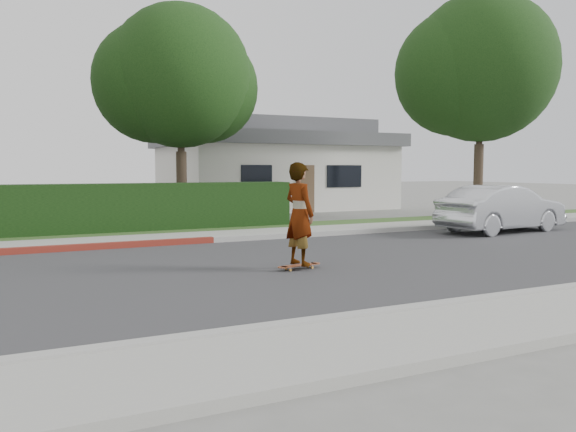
# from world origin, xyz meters

# --- Properties ---
(ground) EXTENTS (120.00, 120.00, 0.00)m
(ground) POSITION_xyz_m (0.00, 0.00, 0.00)
(ground) COLOR slate
(ground) RESTS_ON ground
(road) EXTENTS (60.00, 8.00, 0.01)m
(road) POSITION_xyz_m (0.00, 0.00, 0.01)
(road) COLOR #2D2D30
(road) RESTS_ON ground
(curb_near) EXTENTS (60.00, 0.20, 0.15)m
(curb_near) POSITION_xyz_m (0.00, -4.10, 0.07)
(curb_near) COLOR #9E9E99
(curb_near) RESTS_ON ground
(sidewalk_near) EXTENTS (60.00, 1.60, 0.12)m
(sidewalk_near) POSITION_xyz_m (0.00, -5.00, 0.06)
(sidewalk_near) COLOR gray
(sidewalk_near) RESTS_ON ground
(curb_far) EXTENTS (60.00, 0.20, 0.15)m
(curb_far) POSITION_xyz_m (0.00, 4.10, 0.07)
(curb_far) COLOR #9E9E99
(curb_far) RESTS_ON ground
(sidewalk_far) EXTENTS (60.00, 1.60, 0.12)m
(sidewalk_far) POSITION_xyz_m (0.00, 5.00, 0.06)
(sidewalk_far) COLOR gray
(sidewalk_far) RESTS_ON ground
(planting_strip) EXTENTS (60.00, 1.60, 0.10)m
(planting_strip) POSITION_xyz_m (0.00, 6.60, 0.05)
(planting_strip) COLOR #2D4C1E
(planting_strip) RESTS_ON ground
(hedge) EXTENTS (15.00, 1.00, 1.50)m
(hedge) POSITION_xyz_m (-3.00, 7.20, 0.75)
(hedge) COLOR black
(hedge) RESTS_ON ground
(tree_center) EXTENTS (5.66, 4.84, 7.44)m
(tree_center) POSITION_xyz_m (1.49, 9.19, 4.90)
(tree_center) COLOR #33261C
(tree_center) RESTS_ON ground
(tree_right) EXTENTS (6.32, 5.60, 8.56)m
(tree_right) POSITION_xyz_m (12.49, 6.69, 5.63)
(tree_right) COLOR #33261C
(tree_right) RESTS_ON ground
(house) EXTENTS (10.60, 8.60, 4.30)m
(house) POSITION_xyz_m (8.00, 16.00, 2.10)
(house) COLOR beige
(house) RESTS_ON ground
(skateboard) EXTENTS (0.97, 0.33, 0.09)m
(skateboard) POSITION_xyz_m (1.27, -0.41, 0.08)
(skateboard) COLOR gold
(skateboard) RESTS_ON ground
(skateboarder) EXTENTS (0.62, 0.80, 1.96)m
(skateboarder) POSITION_xyz_m (1.27, -0.41, 1.08)
(skateboarder) COLOR white
(skateboarder) RESTS_ON skateboard
(car_silver) EXTENTS (4.49, 1.95, 1.43)m
(car_silver) POSITION_xyz_m (9.77, 2.68, 0.72)
(car_silver) COLOR silver
(car_silver) RESTS_ON ground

